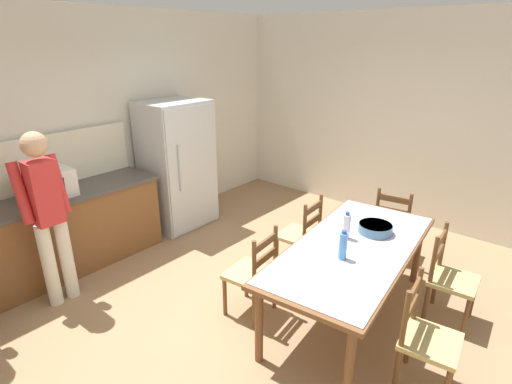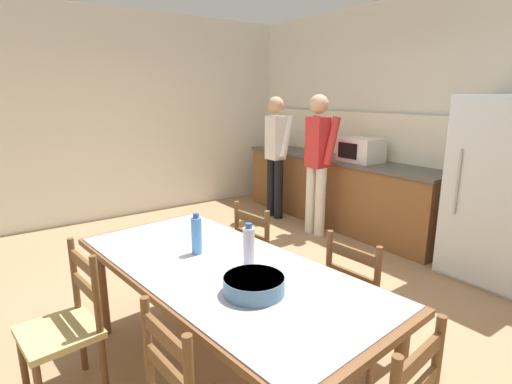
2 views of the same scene
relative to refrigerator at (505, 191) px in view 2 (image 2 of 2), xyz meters
The scene contains 16 objects.
ground_plane 2.55m from the refrigerator, 114.13° to the right, with size 8.32×8.32×0.00m, color #9E7A56.
wall_back 1.23m from the refrigerator, 154.33° to the left, with size 6.52×0.12×2.90m, color silver.
wall_left 4.81m from the refrigerator, 152.70° to the right, with size 0.12×5.20×2.90m, color silver.
kitchen_counter 2.18m from the refrigerator, behind, with size 3.19×0.66×0.92m.
counter_splashback 2.19m from the refrigerator, behind, with size 3.15×0.03×0.60m, color #EFE8CB.
refrigerator is the anchor object (origin of this frame).
microwave 1.75m from the refrigerator, behind, with size 0.50×0.39×0.30m.
dining_table 2.89m from the refrigerator, 96.45° to the right, with size 2.22×1.19×0.76m.
bottle_near_centre 2.95m from the refrigerator, 101.52° to the right, with size 0.07×0.07×0.27m.
bottle_off_centre 2.74m from the refrigerator, 94.82° to the right, with size 0.07×0.07×0.27m.
serving_bowl 2.90m from the refrigerator, 88.90° to the right, with size 0.32×0.32×0.09m.
chair_side_far_right 2.09m from the refrigerator, 88.01° to the right, with size 0.45×0.43×0.91m.
chair_side_far_left 2.36m from the refrigerator, 112.41° to the right, with size 0.46×0.45×0.91m.
chair_side_near_left 3.78m from the refrigerator, 101.05° to the right, with size 0.46×0.45×0.91m.
person_at_sink 2.88m from the refrigerator, behind, with size 0.43×0.30×1.73m.
person_at_counter 2.04m from the refrigerator, 165.81° to the right, with size 0.44×0.30×1.76m.
Camera 2 is at (2.57, -1.79, 1.76)m, focal length 28.00 mm.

